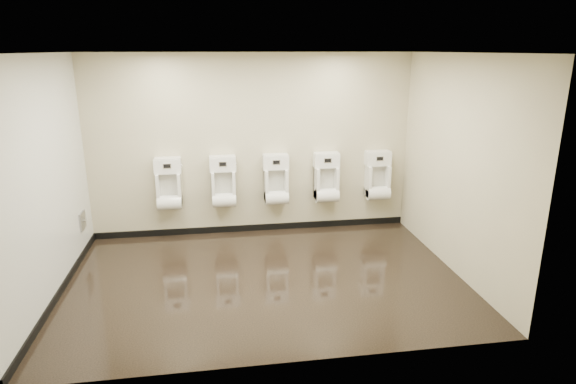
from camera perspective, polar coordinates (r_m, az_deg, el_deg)
name	(u,v)px	position (r m, az deg, el deg)	size (l,w,h in m)	color
ground	(266,279)	(6.30, -2.66, -10.23)	(5.00, 3.50, 0.00)	black
ceiling	(262,53)	(5.62, -3.05, 16.15)	(5.00, 3.50, 0.00)	white
back_wall	(252,146)	(7.51, -4.25, 5.48)	(5.00, 0.02, 2.80)	#BCB490
front_wall	(286,224)	(4.14, -0.29, -3.76)	(5.00, 0.02, 2.80)	#BCB490
left_wall	(44,182)	(6.09, -26.94, 1.07)	(0.02, 3.50, 2.80)	#BCB490
right_wall	(458,166)	(6.54, 19.52, 2.90)	(0.02, 3.50, 2.80)	#BCB490
tile_overlay_left	(45,182)	(6.09, -26.89, 1.07)	(0.01, 3.50, 2.80)	white
skirting_back	(254,228)	(7.87, -4.04, -4.23)	(5.00, 0.02, 0.10)	black
skirting_left	(61,289)	(6.54, -25.28, -10.39)	(0.02, 3.50, 0.10)	black
access_panel	(82,221)	(7.44, -23.19, -3.15)	(0.04, 0.25, 0.25)	#9E9EA3
urinal_0	(169,188)	(7.52, -13.92, 0.51)	(0.41, 0.31, 0.77)	white
urinal_1	(224,185)	(7.49, -7.65, 0.79)	(0.41, 0.31, 0.77)	white
urinal_2	(276,183)	(7.54, -1.42, 1.06)	(0.41, 0.31, 0.77)	white
urinal_3	(326,181)	(7.68, 4.58, 1.30)	(0.41, 0.31, 0.77)	white
urinal_4	(378,179)	(7.92, 10.57, 1.53)	(0.41, 0.31, 0.77)	white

